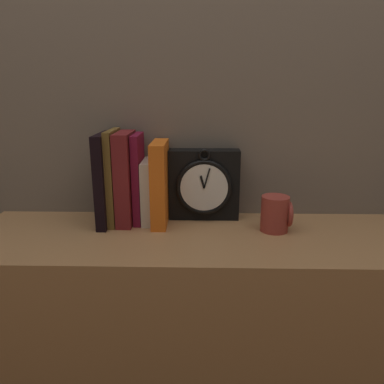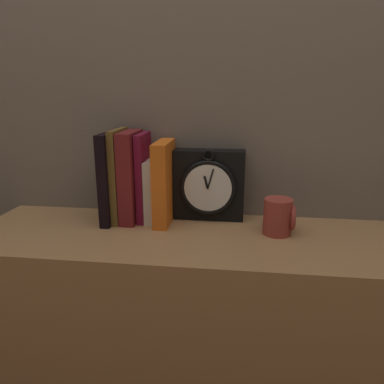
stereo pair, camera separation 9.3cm
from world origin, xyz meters
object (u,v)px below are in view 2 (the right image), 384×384
Objects in this scene: mug at (279,217)px; book_slot1_brown at (120,175)px; book_slot5_orange at (164,183)px; book_slot4_cream at (153,190)px; book_slot0_black at (111,177)px; clock at (209,185)px; book_slot2_maroon at (131,177)px; book_slot3_maroon at (144,177)px.

book_slot1_brown is at bearing 172.17° from mug.
mug is (0.31, -0.05, -0.07)m from book_slot5_orange.
book_slot1_brown reaches higher than book_slot4_cream.
book_slot1_brown reaches higher than book_slot0_black.
book_slot2_maroon is at bearing -170.80° from clock.
book_slot4_cream is at bearing 4.78° from book_slot1_brown.
mug is at bearing -8.42° from book_slot2_maroon.
book_slot4_cream is 0.36m from mug.
book_slot1_brown is at bearing -171.53° from book_slot3_maroon.
book_slot0_black is 0.15m from book_slot5_orange.
book_slot1_brown reaches higher than mug.
clock is 0.13m from book_slot5_orange.
clock is 0.80× the size of book_slot1_brown.
book_slot3_maroon is 1.41× the size of book_slot4_cream.
book_slot1_brown is at bearing -172.02° from clock.
book_slot0_black is 0.12m from book_slot4_cream.
book_slot0_black reaches higher than book_slot3_maroon.
clock is 0.19m from book_slot3_maroon.
book_slot3_maroon is at bearing 165.50° from book_slot5_orange.
book_slot3_maroon is 0.06m from book_slot5_orange.
book_slot0_black is at bearing -168.10° from book_slot3_maroon.
clock is 0.28m from book_slot0_black.
book_slot2_maroon is 0.07m from book_slot4_cream.
clock is at bearing 9.16° from book_slot0_black.
book_slot1_brown is at bearing 21.30° from book_slot0_black.
book_slot0_black reaches higher than clock.
book_slot3_maroon is (-0.18, -0.03, 0.02)m from clock.
book_slot2_maroon is at bearing 8.99° from book_slot0_black.
book_slot1_brown is at bearing -175.22° from book_slot4_cream.
clock is 0.22m from mug.
book_slot4_cream is (0.06, 0.01, -0.04)m from book_slot2_maroon.
book_slot1_brown is 0.03m from book_slot2_maroon.
book_slot3_maroon is 0.39m from mug.
clock is 1.19× the size of book_slot4_cream.
book_slot4_cream reaches higher than mug.
book_slot2_maroon is at bearing 176.44° from book_slot5_orange.
mug is (0.46, -0.05, -0.08)m from book_slot0_black.
book_slot0_black is at bearing -178.92° from book_slot5_orange.
book_slot3_maroon is 2.61× the size of mug.
book_slot0_black reaches higher than mug.
book_slot5_orange is at bearing -161.35° from clock.
clock is at bearing 9.20° from book_slot2_maroon.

